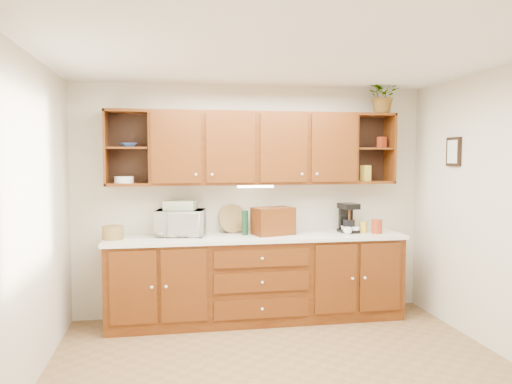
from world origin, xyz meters
name	(u,v)px	position (x,y,z in m)	size (l,w,h in m)	color
floor	(287,376)	(0.00, 0.00, 0.00)	(4.00, 4.00, 0.00)	brown
ceiling	(289,54)	(0.00, 0.00, 2.60)	(4.00, 4.00, 0.00)	white
back_wall	(252,200)	(0.00, 1.75, 1.30)	(4.00, 4.00, 0.00)	beige
left_wall	(22,225)	(-2.00, 0.00, 1.30)	(3.50, 3.50, 0.00)	beige
right_wall	(512,214)	(2.00, 0.00, 1.30)	(3.50, 3.50, 0.00)	beige
base_cabinets	(257,280)	(0.00, 1.45, 0.45)	(3.20, 0.60, 0.90)	#3E1807
countertop	(257,237)	(0.00, 1.44, 0.92)	(3.24, 0.64, 0.04)	white
upper_cabinets	(256,148)	(0.01, 1.59, 1.89)	(3.20, 0.33, 0.80)	#3E1807
undercabinet_light	(256,187)	(0.00, 1.53, 1.47)	(0.40, 0.05, 0.03)	white
framed_picture	(454,152)	(1.98, 0.90, 1.85)	(0.03, 0.24, 0.30)	black
wicker_basket	(113,233)	(-1.52, 1.45, 1.01)	(0.22, 0.22, 0.14)	olive
microwave	(180,223)	(-0.82, 1.57, 1.08)	(0.51, 0.35, 0.28)	beige
towel_stack	(180,205)	(-0.82, 1.57, 1.27)	(0.32, 0.24, 0.10)	#F2E472
wine_bottle	(245,223)	(-0.12, 1.51, 1.08)	(0.07, 0.07, 0.27)	black
woven_tray	(233,232)	(-0.24, 1.69, 0.95)	(0.33, 0.33, 0.02)	olive
bread_box	(273,221)	(0.19, 1.47, 1.09)	(0.43, 0.27, 0.30)	#3E1807
mug_tree	(349,230)	(1.05, 1.43, 0.98)	(0.21, 0.22, 0.26)	#3E1807
canister_red	(377,226)	(1.35, 1.37, 1.02)	(0.12, 0.12, 0.16)	maroon
canister_white	(288,226)	(0.36, 1.52, 1.03)	(0.07, 0.07, 0.17)	white
canister_yellow	(363,227)	(1.23, 1.46, 1.00)	(0.09, 0.09, 0.12)	gold
coffee_maker	(348,218)	(1.06, 1.51, 1.10)	(0.21, 0.25, 0.33)	black
bowl_stack	(128,145)	(-1.36, 1.56, 1.92)	(0.17, 0.17, 0.04)	#26458B
plate_stack	(124,180)	(-1.41, 1.58, 1.56)	(0.20, 0.20, 0.07)	white
pantry_box_yellow	(366,173)	(1.29, 1.55, 1.61)	(0.10, 0.08, 0.18)	gold
pantry_box_red	(382,142)	(1.48, 1.56, 1.96)	(0.08, 0.07, 0.13)	maroon
potted_plant	(383,96)	(1.48, 1.54, 2.49)	(0.37, 0.32, 0.41)	#999999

